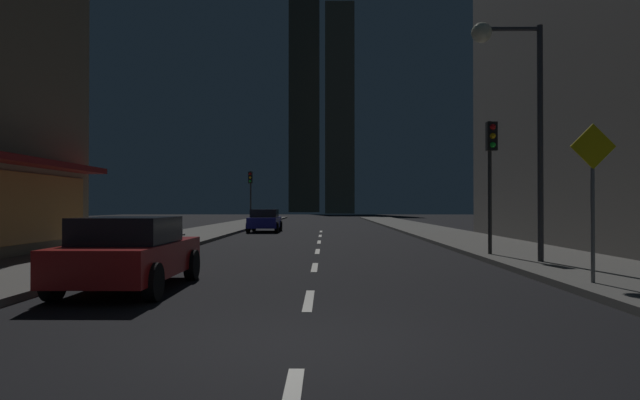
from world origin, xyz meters
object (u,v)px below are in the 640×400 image
Objects in this scene: fire_hydrant_far_left at (180,234)px; pedestrian_crossing_sign at (593,188)px; traffic_light_near_right at (491,158)px; traffic_light_far_left at (250,186)px; car_parked_near at (130,253)px; street_lamp_right at (510,83)px; car_parked_far at (265,220)px.

fire_hydrant_far_left is 17.01m from pedestrian_crossing_sign.
traffic_light_far_left is at bearing 113.65° from traffic_light_near_right.
traffic_light_near_right is 6.51m from pedestrian_crossing_sign.
street_lamp_right is (8.98, 4.24, 4.33)m from car_parked_near.
traffic_light_near_right reaches higher than pedestrian_crossing_sign.
car_parked_far is 1.01× the size of traffic_light_near_right.
car_parked_far is at bearing 90.00° from car_parked_near.
fire_hydrant_far_left is at bearing 132.75° from pedestrian_crossing_sign.
street_lamp_right reaches higher than traffic_light_near_right.
traffic_light_near_right is at bearing -63.14° from car_parked_far.
street_lamp_right is at bearing -36.10° from fire_hydrant_far_left.
street_lamp_right is (11.28, -8.22, 4.61)m from fire_hydrant_far_left.
fire_hydrant_far_left is (-2.30, 12.46, -0.29)m from car_parked_near.
pedestrian_crossing_sign is at bearing -69.31° from car_parked_far.
traffic_light_near_right is (11.40, -6.04, 2.74)m from fire_hydrant_far_left.
traffic_light_near_right is at bearing 35.21° from car_parked_near.
pedestrian_crossing_sign reaches higher than car_parked_far.
traffic_light_near_right is at bearing 90.90° from pedestrian_crossing_sign.
car_parked_far is 1.34× the size of pedestrian_crossing_sign.
fire_hydrant_far_left is at bearing 152.08° from traffic_light_near_right.
street_lamp_right is at bearing -93.15° from traffic_light_near_right.
traffic_light_far_left is at bearing 109.40° from pedestrian_crossing_sign.
car_parked_far is at bearing 79.08° from fire_hydrant_far_left.
car_parked_near and car_parked_far have the same top height.
fire_hydrant_far_left is 0.16× the size of traffic_light_near_right.
fire_hydrant_far_left is at bearing 100.46° from car_parked_near.
car_parked_far is 1.01× the size of traffic_light_far_left.
pedestrian_crossing_sign is at bearing -47.25° from fire_hydrant_far_left.
car_parked_near is 10.83m from street_lamp_right.
car_parked_far is at bearing 114.02° from street_lamp_right.
traffic_light_near_right is (9.10, -17.96, 2.45)m from car_parked_far.
car_parked_far is 6.48× the size of fire_hydrant_far_left.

